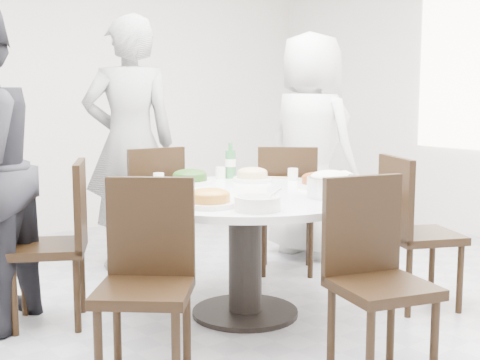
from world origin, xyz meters
TOP-DOWN VIEW (x-y plane):
  - floor at (0.00, 0.00)m, footprint 6.00×6.00m
  - wall_back at (0.00, 3.00)m, footprint 6.00×0.01m
  - dining_table at (-0.02, 0.10)m, footprint 1.50×1.50m
  - chair_ne at (0.83, 0.66)m, footprint 0.59×0.59m
  - chair_n at (-0.03, 1.22)m, footprint 0.47×0.47m
  - chair_nw at (-1.00, 0.69)m, footprint 0.57×0.57m
  - chair_sw at (-0.99, -0.37)m, footprint 0.59×0.59m
  - chair_s at (-0.10, -1.01)m, footprint 0.52×0.52m
  - chair_se at (0.94, -0.46)m, footprint 0.56×0.56m
  - diner_right at (1.32, 0.91)m, footprint 0.65×0.93m
  - diner_middle at (-0.01, 1.49)m, footprint 0.81×0.68m
  - dish_greens at (-0.08, 0.59)m, footprint 0.28×0.28m
  - dish_pale at (0.31, 0.44)m, footprint 0.26×0.26m
  - dish_orange at (-0.48, 0.27)m, footprint 0.27×0.27m
  - dish_redbrown at (0.46, -0.03)m, footprint 0.26×0.26m
  - dish_tofu at (-0.46, -0.14)m, footprint 0.28×0.28m
  - rice_bowl at (0.25, -0.33)m, footprint 0.27×0.27m
  - soup_bowl at (-0.33, -0.38)m, footprint 0.23×0.23m
  - beverage_bottle at (0.30, 0.65)m, footprint 0.07×0.07m
  - tea_cups at (-0.01, 0.70)m, footprint 0.07×0.07m
  - chopsticks at (-0.04, 0.74)m, footprint 0.24×0.04m

SIDE VIEW (x-z plane):
  - floor at x=0.00m, z-range -0.01..0.01m
  - dining_table at x=-0.02m, z-range 0.00..0.75m
  - chair_ne at x=0.83m, z-range 0.00..0.95m
  - chair_n at x=-0.03m, z-range 0.00..0.95m
  - chair_nw at x=-1.00m, z-range 0.00..0.95m
  - chair_sw at x=-0.99m, z-range 0.00..0.95m
  - chair_s at x=-0.10m, z-range 0.00..0.95m
  - chair_se at x=0.94m, z-range 0.00..0.95m
  - chopsticks at x=-0.04m, z-range 0.75..0.76m
  - dish_redbrown at x=0.46m, z-range 0.75..0.82m
  - dish_pale at x=0.31m, z-range 0.75..0.82m
  - dish_orange at x=-0.48m, z-range 0.75..0.82m
  - soup_bowl at x=-0.33m, z-range 0.75..0.82m
  - dish_tofu at x=-0.46m, z-range 0.75..0.82m
  - dish_greens at x=-0.08m, z-range 0.75..0.82m
  - tea_cups at x=-0.01m, z-range 0.75..0.83m
  - rice_bowl at x=0.25m, z-range 0.75..0.86m
  - beverage_bottle at x=0.30m, z-range 0.75..0.99m
  - diner_right at x=1.32m, z-range 0.00..1.80m
  - diner_middle at x=-0.01m, z-range 0.00..1.90m
  - wall_back at x=0.00m, z-range 0.00..2.80m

